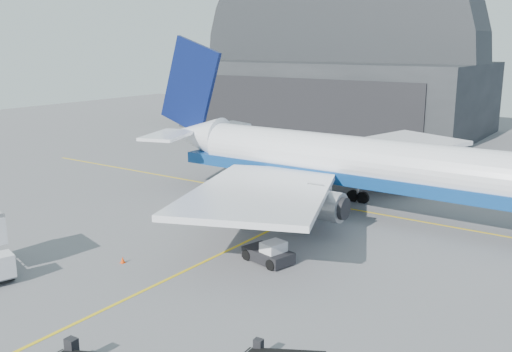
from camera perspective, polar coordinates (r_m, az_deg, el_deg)
The scene contains 6 objects.
ground at distance 39.74m, azimuth -7.06°, elevation -9.38°, with size 200.00×200.00×0.00m, color #565659.
taxi_lines at distance 49.26m, azimuth 2.82°, elevation -4.77°, with size 80.00×42.12×0.02m.
hangar at distance 103.42m, azimuth 8.01°, elevation 9.93°, with size 50.00×28.30×28.00m.
airliner at distance 53.05m, azimuth 8.94°, elevation 1.40°, with size 45.77×44.38×16.06m.
pushback_tug at distance 40.71m, azimuth 1.33°, elevation -7.78°, with size 3.94×2.82×1.66m.
traffic_cone at distance 41.76m, azimuth -13.20°, elevation -8.17°, with size 0.32×0.32×0.47m.
Camera 1 is at (24.73, -27.14, 15.18)m, focal length 40.00 mm.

